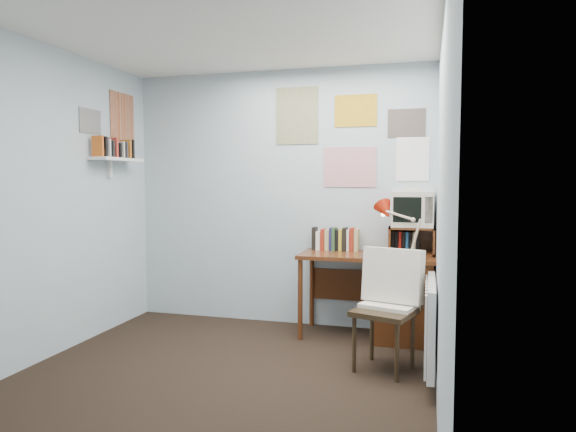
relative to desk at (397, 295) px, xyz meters
The scene contains 15 objects.
ground 1.93m from the desk, 128.37° to the right, with size 3.50×3.50×0.00m, color black.
back_wall 1.47m from the desk, 167.00° to the left, with size 3.00×0.02×2.50m, color silver.
left_wall 3.17m from the desk, 151.02° to the right, with size 0.02×3.50×2.50m, color silver.
right_wall 1.74m from the desk, 77.48° to the right, with size 0.02×3.50×2.50m, color silver.
ceiling 2.82m from the desk, 128.37° to the right, with size 3.00×3.50×0.02m, color white.
desk is the anchor object (origin of this frame).
desk_chair 0.80m from the desk, 93.52° to the right, with size 0.45×0.43×0.88m, color black.
desk_lamp 0.62m from the desk, 43.30° to the right, with size 0.31×0.26×0.44m, color #B0200B.
tv_riser 0.51m from the desk, 42.96° to the left, with size 0.40×0.30×0.25m, color #552A13.
crt_tv 0.80m from the desk, 48.12° to the left, with size 0.37×0.34×0.35m, color beige.
book_row 0.71m from the desk, 160.58° to the left, with size 0.60×0.14×0.22m, color #552A13.
radiator 0.97m from the desk, 72.76° to the right, with size 0.09×0.80×0.60m, color white.
wall_shelf 2.87m from the desk, behind, with size 0.20×0.62×0.24m, color white.
posters_back 1.54m from the desk, 150.72° to the left, with size 1.20×0.01×0.90m, color white.
posters_left 3.13m from the desk, behind, with size 0.01×0.70×0.60m, color white.
Camera 1 is at (1.42, -3.13, 1.43)m, focal length 32.00 mm.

